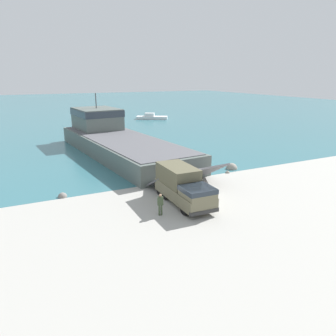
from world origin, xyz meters
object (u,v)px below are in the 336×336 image
landing_craft (115,138)px  soldier_on_ramp (160,203)px  military_truck (183,186)px  moored_boat_b (151,117)px

landing_craft → soldier_on_ramp: bearing=-104.1°
soldier_on_ramp → military_truck: bearing=129.1°
soldier_on_ramp → moored_boat_b: size_ratio=0.23×
moored_boat_b → military_truck: bearing=9.4°
military_truck → moored_boat_b: military_truck is taller
military_truck → soldier_on_ramp: military_truck is taller
landing_craft → military_truck: (-0.84, -22.10, -0.45)m
soldier_on_ramp → moored_boat_b: bearing=167.9°
soldier_on_ramp → moored_boat_b: soldier_on_ramp is taller
landing_craft → military_truck: landing_craft is taller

